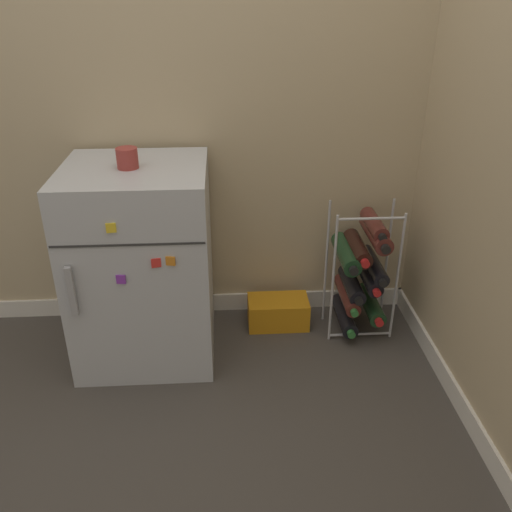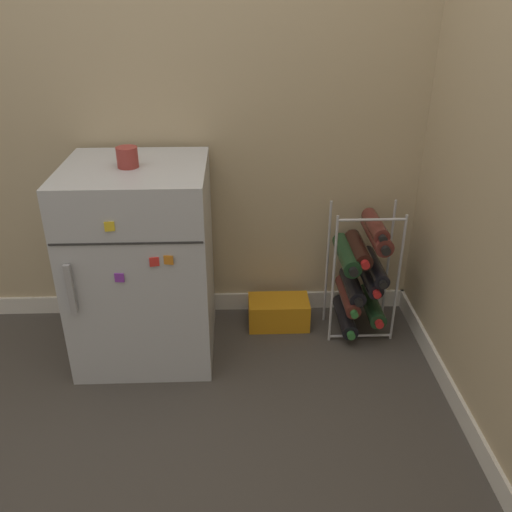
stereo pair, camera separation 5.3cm
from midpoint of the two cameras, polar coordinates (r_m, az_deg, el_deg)
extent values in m
plane|color=#423D38|center=(2.37, -3.96, -12.68)|extent=(14.00, 14.00, 0.00)
cube|color=tan|center=(2.42, -4.96, 20.73)|extent=(6.84, 0.06, 2.50)
cube|color=silver|center=(2.78, -4.00, -4.84)|extent=(6.84, 0.01, 0.09)
cube|color=#B7BABF|center=(2.37, -12.46, -0.83)|extent=(0.58, 0.54, 0.86)
cube|color=#2D2D2D|center=(2.03, -14.08, 1.13)|extent=(0.56, 0.00, 0.01)
cube|color=#9E9EA3|center=(2.15, -19.52, -3.56)|extent=(0.02, 0.02, 0.21)
cube|color=orange|center=(2.04, -9.73, -0.53)|extent=(0.04, 0.01, 0.04)
cube|color=yellow|center=(2.01, -15.75, 2.85)|extent=(0.04, 0.01, 0.04)
cube|color=purple|center=(2.10, -14.74, -2.40)|extent=(0.04, 0.01, 0.04)
cube|color=red|center=(2.05, -11.20, -0.73)|extent=(0.04, 0.01, 0.04)
cylinder|color=#B2B2B7|center=(2.44, 7.50, -2.58)|extent=(0.01, 0.01, 0.63)
cylinder|color=#B2B2B7|center=(2.51, 14.07, -2.32)|extent=(0.01, 0.01, 0.63)
cylinder|color=#B2B2B7|center=(2.59, 6.82, -0.72)|extent=(0.01, 0.01, 0.63)
cylinder|color=#B2B2B7|center=(2.65, 13.05, -0.52)|extent=(0.01, 0.01, 0.63)
cylinder|color=#B2B2B7|center=(2.62, 10.27, -8.10)|extent=(0.29, 0.01, 0.01)
cylinder|color=#B2B2B7|center=(2.34, 11.45, 3.88)|extent=(0.29, 0.01, 0.01)
cylinder|color=black|center=(2.65, 8.70, -6.19)|extent=(0.07, 0.29, 0.07)
cylinder|color=#2D7033|center=(2.53, 9.40, -8.11)|extent=(0.04, 0.02, 0.04)
cylinder|color=#19381E|center=(2.65, 11.41, -4.99)|extent=(0.08, 0.29, 0.08)
cylinder|color=red|center=(2.52, 12.26, -6.84)|extent=(0.04, 0.02, 0.04)
cylinder|color=#56231E|center=(2.59, 8.97, -4.04)|extent=(0.07, 0.29, 0.07)
cylinder|color=#2D7033|center=(2.46, 9.71, -5.93)|extent=(0.03, 0.02, 0.03)
cylinder|color=black|center=(2.57, 9.44, -2.98)|extent=(0.08, 0.27, 0.08)
cylinder|color=black|center=(2.45, 10.16, -4.70)|extent=(0.04, 0.02, 0.04)
cylinder|color=black|center=(2.56, 11.15, -2.05)|extent=(0.07, 0.28, 0.07)
cylinder|color=red|center=(2.44, 12.00, -3.79)|extent=(0.03, 0.02, 0.03)
cylinder|color=black|center=(2.54, 11.67, -0.98)|extent=(0.07, 0.30, 0.07)
cylinder|color=black|center=(2.41, 12.61, -2.79)|extent=(0.03, 0.02, 0.03)
cylinder|color=#19381E|center=(2.48, 8.83, 0.25)|extent=(0.08, 0.30, 0.08)
cylinder|color=black|center=(2.34, 9.62, -1.54)|extent=(0.04, 0.02, 0.04)
cylinder|color=black|center=(2.48, 10.02, 0.81)|extent=(0.08, 0.27, 0.08)
cylinder|color=red|center=(2.36, 10.80, -0.77)|extent=(0.04, 0.02, 0.04)
cylinder|color=#56231E|center=(2.47, 11.88, 2.38)|extent=(0.08, 0.30, 0.08)
cylinder|color=black|center=(2.33, 12.87, 0.70)|extent=(0.04, 0.02, 0.04)
cylinder|color=#56231E|center=(2.45, 11.74, 3.26)|extent=(0.07, 0.25, 0.07)
cylinder|color=black|center=(2.33, 12.56, 1.89)|extent=(0.03, 0.02, 0.03)
cube|color=orange|center=(2.65, 1.76, -5.90)|extent=(0.29, 0.17, 0.14)
cylinder|color=maroon|center=(2.19, -14.09, 9.96)|extent=(0.08, 0.08, 0.08)
camera|label=1|loc=(0.03, -90.64, -0.32)|focal=38.00mm
camera|label=2|loc=(0.03, 89.36, 0.32)|focal=38.00mm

